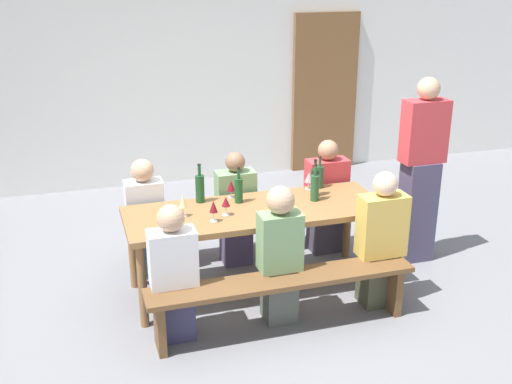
% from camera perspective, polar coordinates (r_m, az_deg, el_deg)
% --- Properties ---
extents(ground_plane, '(24.00, 24.00, 0.00)m').
position_cam_1_polar(ground_plane, '(5.58, 0.00, -8.70)').
color(ground_plane, slate).
extents(back_wall, '(14.00, 0.20, 3.20)m').
position_cam_1_polar(back_wall, '(8.00, -6.77, 12.25)').
color(back_wall, silver).
rests_on(back_wall, ground).
extents(wooden_door, '(0.90, 0.06, 2.10)m').
position_cam_1_polar(wooden_door, '(8.50, 6.32, 8.99)').
color(wooden_door, brown).
rests_on(wooden_door, ground).
extents(tasting_table, '(2.20, 0.79, 0.75)m').
position_cam_1_polar(tasting_table, '(5.28, 0.00, -2.30)').
color(tasting_table, olive).
rests_on(tasting_table, ground).
extents(bench_near, '(2.10, 0.30, 0.45)m').
position_cam_1_polar(bench_near, '(4.83, 2.45, -8.80)').
color(bench_near, brown).
rests_on(bench_near, ground).
extents(bench_far, '(2.10, 0.30, 0.45)m').
position_cam_1_polar(bench_far, '(6.02, -1.94, -2.64)').
color(bench_far, brown).
rests_on(bench_far, ground).
extents(wine_bottle_0, '(0.07, 0.07, 0.32)m').
position_cam_1_polar(wine_bottle_0, '(5.35, -1.59, 0.22)').
color(wine_bottle_0, '#194723').
rests_on(wine_bottle_0, tasting_table).
extents(wine_bottle_1, '(0.07, 0.07, 0.34)m').
position_cam_1_polar(wine_bottle_1, '(5.52, 5.40, 0.93)').
color(wine_bottle_1, '#143319').
rests_on(wine_bottle_1, tasting_table).
extents(wine_bottle_2, '(0.07, 0.07, 0.30)m').
position_cam_1_polar(wine_bottle_2, '(5.74, 5.82, 1.45)').
color(wine_bottle_2, '#234C2D').
rests_on(wine_bottle_2, tasting_table).
extents(wine_bottle_3, '(0.07, 0.07, 0.33)m').
position_cam_1_polar(wine_bottle_3, '(5.42, 5.40, 0.45)').
color(wine_bottle_3, '#234C2D').
rests_on(wine_bottle_3, tasting_table).
extents(wine_bottle_4, '(0.08, 0.08, 0.34)m').
position_cam_1_polar(wine_bottle_4, '(5.38, -5.16, 0.38)').
color(wine_bottle_4, '#194723').
rests_on(wine_bottle_4, tasting_table).
extents(wine_glass_0, '(0.07, 0.07, 0.18)m').
position_cam_1_polar(wine_glass_0, '(5.09, -6.72, -0.94)').
color(wine_glass_0, silver).
rests_on(wine_glass_0, tasting_table).
extents(wine_glass_1, '(0.07, 0.07, 0.16)m').
position_cam_1_polar(wine_glass_1, '(5.47, -2.29, 0.55)').
color(wine_glass_1, silver).
rests_on(wine_glass_1, tasting_table).
extents(wine_glass_2, '(0.07, 0.07, 0.16)m').
position_cam_1_polar(wine_glass_2, '(5.09, -2.78, -0.95)').
color(wine_glass_2, silver).
rests_on(wine_glass_2, tasting_table).
extents(wine_glass_3, '(0.07, 0.07, 0.18)m').
position_cam_1_polar(wine_glass_3, '(4.96, -3.91, -1.39)').
color(wine_glass_3, silver).
rests_on(wine_glass_3, tasting_table).
extents(wine_glass_4, '(0.08, 0.08, 0.16)m').
position_cam_1_polar(wine_glass_4, '(5.68, 4.87, 1.32)').
color(wine_glass_4, silver).
rests_on(wine_glass_4, tasting_table).
extents(seated_guest_near_0, '(0.35, 0.24, 1.08)m').
position_cam_1_polar(seated_guest_near_0, '(4.71, -7.54, -7.61)').
color(seated_guest_near_0, '#39375C').
rests_on(seated_guest_near_0, ground).
extents(seated_guest_near_1, '(0.33, 0.24, 1.13)m').
position_cam_1_polar(seated_guest_near_1, '(4.87, 2.18, -5.92)').
color(seated_guest_near_1, '#535750').
rests_on(seated_guest_near_1, ground).
extents(seated_guest_near_2, '(0.39, 0.24, 1.16)m').
position_cam_1_polar(seated_guest_near_2, '(5.20, 11.34, -4.59)').
color(seated_guest_near_2, '#464834').
rests_on(seated_guest_near_2, ground).
extents(seated_guest_far_0, '(0.33, 0.24, 1.10)m').
position_cam_1_polar(seated_guest_far_0, '(5.67, -10.07, -2.57)').
color(seated_guest_far_0, '#314F6E').
rests_on(seated_guest_far_0, ground).
extents(seated_guest_far_1, '(0.36, 0.24, 1.09)m').
position_cam_1_polar(seated_guest_far_1, '(5.82, -1.86, -1.82)').
color(seated_guest_far_1, '#53466C').
rests_on(seated_guest_far_1, ground).
extents(seated_guest_far_2, '(0.40, 0.24, 1.13)m').
position_cam_1_polar(seated_guest_far_2, '(6.10, 6.43, -0.69)').
color(seated_guest_far_2, '#433D4A').
rests_on(seated_guest_far_2, ground).
extents(standing_host, '(0.40, 0.24, 1.76)m').
position_cam_1_polar(standing_host, '(5.97, 14.80, 1.57)').
color(standing_host, '#473F5A').
rests_on(standing_host, ground).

